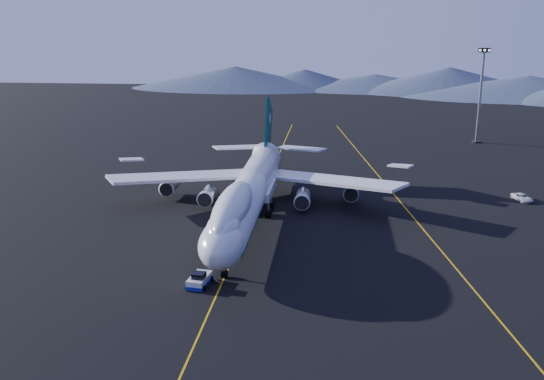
# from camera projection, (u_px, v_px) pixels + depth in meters

# --- Properties ---
(ground) EXTENTS (500.00, 500.00, 0.00)m
(ground) POSITION_uv_depth(u_px,v_px,m) (250.00, 220.00, 113.44)
(ground) COLOR black
(ground) RESTS_ON ground
(taxiway_line_main) EXTENTS (0.25, 220.00, 0.01)m
(taxiway_line_main) POSITION_uv_depth(u_px,v_px,m) (250.00, 220.00, 113.44)
(taxiway_line_main) COLOR gold
(taxiway_line_main) RESTS_ON ground
(taxiway_line_side) EXTENTS (28.08, 198.09, 0.01)m
(taxiway_line_side) POSITION_uv_depth(u_px,v_px,m) (407.00, 209.00, 120.01)
(taxiway_line_side) COLOR gold
(taxiway_line_side) RESTS_ON ground
(boeing_747) EXTENTS (59.62, 72.43, 19.37)m
(boeing_747) POSITION_uv_depth(u_px,v_px,m) (249.00, 190.00, 111.92)
(boeing_747) COLOR silver
(boeing_747) RESTS_ON ground
(pushback_tug) EXTENTS (3.32, 5.17, 2.13)m
(pushback_tug) POSITION_uv_depth(u_px,v_px,m) (200.00, 281.00, 85.29)
(pushback_tug) COLOR silver
(pushback_tug) RESTS_ON ground
(service_van) EXTENTS (3.89, 5.78, 1.47)m
(service_van) POSITION_uv_depth(u_px,v_px,m) (522.00, 197.00, 125.54)
(service_van) COLOR silver
(service_van) RESTS_ON ground
(floodlight_mast) EXTENTS (3.52, 2.64, 28.46)m
(floodlight_mast) POSITION_uv_depth(u_px,v_px,m) (480.00, 96.00, 182.78)
(floodlight_mast) COLOR black
(floodlight_mast) RESTS_ON ground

